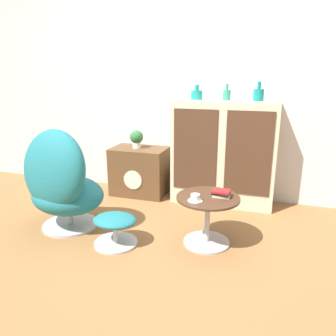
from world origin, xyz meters
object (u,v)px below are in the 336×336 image
object	(u,v)px
egg_chair	(61,183)
ottoman	(115,225)
potted_plant	(137,138)
vase_inner_left	(227,95)
coffee_table	(207,216)
book_stack	(221,193)
vase_inner_right	(258,94)
sideboard	(223,153)
tv_console	(140,171)
vase_leftmost	(197,94)
teacup	(195,198)

from	to	relation	value
egg_chair	ottoman	size ratio (longest dim) A/B	2.62
egg_chair	potted_plant	bearing A→B (deg)	74.88
ottoman	vase_inner_left	size ratio (longest dim) A/B	2.22
coffee_table	book_stack	world-z (taller)	book_stack
egg_chair	vase_inner_right	distance (m)	2.10
vase_inner_right	potted_plant	world-z (taller)	vase_inner_right
sideboard	tv_console	size ratio (longest dim) A/B	1.77
coffee_table	vase_inner_left	bearing A→B (deg)	91.07
vase_leftmost	book_stack	distance (m)	1.26
sideboard	egg_chair	xyz separation A→B (m)	(-1.30, -1.10, -0.12)
egg_chair	vase_inner_right	size ratio (longest dim) A/B	5.05
coffee_table	vase_leftmost	bearing A→B (deg)	108.98
tv_console	ottoman	bearing A→B (deg)	-77.55
egg_chair	vase_inner_right	world-z (taller)	vase_inner_right
ottoman	teacup	xyz separation A→B (m)	(0.66, 0.13, 0.27)
vase_leftmost	book_stack	world-z (taller)	vase_leftmost
egg_chair	potted_plant	distance (m)	1.14
sideboard	egg_chair	world-z (taller)	sideboard
tv_console	book_stack	world-z (taller)	tv_console
vase_inner_right	potted_plant	xyz separation A→B (m)	(-1.33, -0.02, -0.52)
coffee_table	vase_inner_right	distance (m)	1.39
teacup	book_stack	distance (m)	0.24
sideboard	book_stack	size ratio (longest dim) A/B	7.59
tv_console	egg_chair	bearing A→B (deg)	-106.55
teacup	potted_plant	bearing A→B (deg)	131.55
coffee_table	tv_console	bearing A→B (deg)	136.49
egg_chair	coffee_table	bearing A→B (deg)	5.49
tv_console	vase_inner_left	distance (m)	1.34
vase_inner_left	vase_inner_right	bearing A→B (deg)	0.00
vase_inner_right	teacup	xyz separation A→B (m)	(-0.38, -1.10, -0.75)
tv_console	ottoman	xyz separation A→B (m)	(0.26, -1.20, -0.10)
vase_leftmost	sideboard	bearing A→B (deg)	-0.71
vase_inner_left	vase_inner_right	distance (m)	0.32
vase_leftmost	vase_inner_left	size ratio (longest dim) A/B	0.93
vase_leftmost	vase_inner_right	size ratio (longest dim) A/B	0.81
teacup	tv_console	bearing A→B (deg)	130.69
ottoman	vase_inner_right	world-z (taller)	vase_inner_right
book_stack	egg_chair	bearing A→B (deg)	-173.26
potted_plant	ottoman	bearing A→B (deg)	-76.24
vase_leftmost	vase_inner_left	world-z (taller)	vase_inner_left
vase_inner_right	sideboard	bearing A→B (deg)	-179.31
vase_leftmost	potted_plant	world-z (taller)	vase_leftmost
coffee_table	book_stack	distance (m)	0.23
tv_console	vase_inner_left	bearing A→B (deg)	1.43
ottoman	teacup	size ratio (longest dim) A/B	3.10
egg_chair	coffee_table	world-z (taller)	egg_chair
ottoman	book_stack	xyz separation A→B (m)	(0.84, 0.29, 0.28)
sideboard	teacup	distance (m)	1.10
egg_chair	vase_leftmost	xyz separation A→B (m)	(0.99, 1.10, 0.74)
tv_console	sideboard	bearing A→B (deg)	1.21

